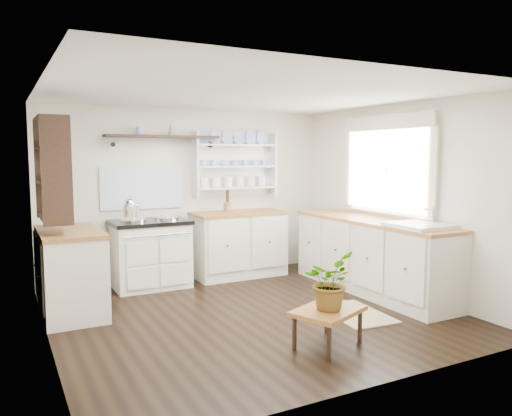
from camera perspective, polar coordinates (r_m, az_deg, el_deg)
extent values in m
cube|color=black|center=(5.42, -0.37, -11.98)|extent=(4.00, 3.80, 0.01)
cube|color=beige|center=(6.92, -7.59, 1.62)|extent=(4.00, 0.02, 2.30)
cube|color=beige|center=(6.35, 15.90, 1.05)|extent=(0.02, 3.80, 2.30)
cube|color=beige|center=(4.63, -22.98, -0.99)|extent=(0.02, 3.80, 2.30)
cube|color=white|center=(5.19, -0.39, 12.93)|extent=(4.00, 3.80, 0.01)
cube|color=white|center=(6.41, 14.81, 4.26)|extent=(0.04, 1.40, 1.00)
cube|color=white|center=(6.40, 14.68, 4.26)|extent=(0.02, 1.50, 1.10)
cube|color=beige|center=(6.39, 14.68, 9.46)|extent=(0.04, 1.55, 0.18)
cube|color=white|center=(6.51, -11.93, -5.35)|extent=(0.92, 0.60, 0.81)
cube|color=black|center=(6.44, -12.01, -1.60)|extent=(0.96, 0.64, 0.05)
cylinder|color=silver|center=(6.38, -13.85, -1.35)|extent=(0.31, 0.31, 0.03)
cylinder|color=silver|center=(6.50, -10.22, -1.14)|extent=(0.31, 0.31, 0.03)
cylinder|color=silver|center=(6.14, -11.13, -3.06)|extent=(0.83, 0.02, 0.02)
cube|color=beige|center=(6.97, -2.01, -4.19)|extent=(1.25, 0.60, 0.88)
cube|color=brown|center=(6.90, -2.02, -0.59)|extent=(1.27, 0.63, 0.04)
cube|color=beige|center=(6.32, 13.10, -5.41)|extent=(0.60, 2.40, 0.88)
cube|color=brown|center=(6.25, 13.20, -1.45)|extent=(0.62, 2.43, 0.04)
cube|color=white|center=(5.72, 18.09, -3.08)|extent=(0.55, 0.60, 0.28)
cylinder|color=silver|center=(5.84, 19.53, -0.97)|extent=(0.02, 0.02, 0.22)
cube|color=beige|center=(5.66, -20.39, -6.97)|extent=(0.60, 1.10, 0.88)
cube|color=brown|center=(5.58, -20.55, -2.56)|extent=(0.62, 1.13, 0.04)
cube|color=white|center=(7.13, -2.65, 5.02)|extent=(1.20, 0.03, 0.90)
cube|color=white|center=(7.05, -2.34, 5.01)|extent=(1.20, 0.22, 0.02)
cylinder|color=navy|center=(7.06, -2.39, 7.20)|extent=(0.20, 0.02, 0.20)
cube|color=black|center=(6.65, -10.57, 8.03)|extent=(1.50, 0.24, 0.04)
cone|color=black|center=(6.56, -16.21, 6.97)|extent=(0.06, 0.20, 0.06)
cone|color=black|center=(6.93, -5.54, 7.12)|extent=(0.06, 0.20, 0.06)
cube|color=black|center=(5.51, -22.26, 4.27)|extent=(0.28, 0.80, 1.05)
cylinder|color=#945E36|center=(6.91, -3.31, 0.15)|extent=(0.10, 0.10, 0.12)
cube|color=brown|center=(4.51, 8.24, -11.57)|extent=(0.75, 0.65, 0.04)
cylinder|color=black|center=(4.26, 8.34, -15.02)|extent=(0.04, 0.04, 0.30)
cylinder|color=black|center=(4.44, 4.40, -14.10)|extent=(0.04, 0.04, 0.30)
cylinder|color=black|center=(4.69, 11.79, -13.08)|extent=(0.04, 0.04, 0.30)
cylinder|color=black|center=(4.86, 8.09, -12.35)|extent=(0.04, 0.04, 0.30)
imported|color=#3F7233|center=(4.43, 8.29, -8.28)|extent=(0.59, 0.58, 0.49)
cube|color=#988058|center=(5.49, 11.25, -11.78)|extent=(0.61, 0.89, 0.02)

